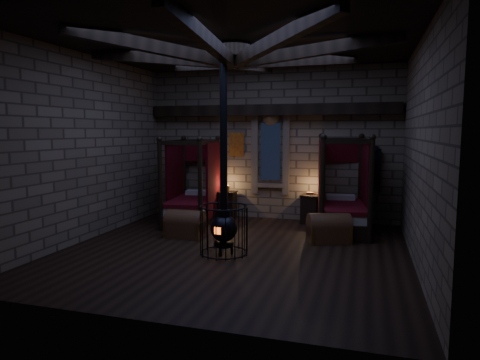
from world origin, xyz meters
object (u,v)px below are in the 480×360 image
(stove, at_px, (224,225))
(bed_left, at_px, (192,202))
(bed_right, at_px, (342,208))
(trunk_left, at_px, (185,225))
(trunk_right, at_px, (329,229))

(stove, bearing_deg, bed_left, 133.94)
(bed_right, relative_size, stove, 0.57)
(bed_right, xyz_separation_m, stove, (-2.16, -2.79, 0.04))
(bed_left, bearing_deg, trunk_left, -80.38)
(trunk_left, relative_size, trunk_right, 0.85)
(trunk_left, height_order, trunk_right, trunk_right)
(bed_left, height_order, stove, stove)
(bed_right, relative_size, trunk_right, 2.20)
(bed_left, bearing_deg, stove, -63.10)
(trunk_left, bearing_deg, trunk_right, 8.90)
(bed_left, xyz_separation_m, bed_right, (3.96, 0.13, 0.02))
(bed_right, xyz_separation_m, trunk_right, (-0.22, -1.22, -0.27))
(trunk_left, bearing_deg, bed_right, 26.56)
(bed_left, bearing_deg, trunk_right, -23.49)
(stove, bearing_deg, trunk_left, 150.28)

